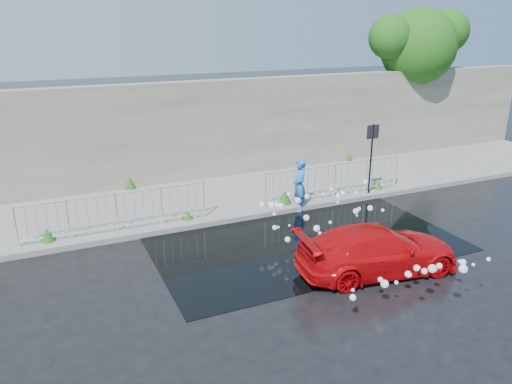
% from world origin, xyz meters
% --- Properties ---
extents(ground, '(90.00, 90.00, 0.00)m').
position_xyz_m(ground, '(0.00, 0.00, 0.00)').
color(ground, black).
rests_on(ground, ground).
extents(pavement, '(30.00, 4.00, 0.15)m').
position_xyz_m(pavement, '(0.00, 5.00, 0.07)').
color(pavement, gray).
rests_on(pavement, ground).
extents(curb, '(30.00, 0.25, 0.16)m').
position_xyz_m(curb, '(0.00, 3.00, 0.08)').
color(curb, gray).
rests_on(curb, ground).
extents(retaining_wall, '(30.00, 0.60, 3.50)m').
position_xyz_m(retaining_wall, '(0.00, 7.20, 1.90)').
color(retaining_wall, '#605D51').
rests_on(retaining_wall, pavement).
extents(puddle, '(8.00, 5.00, 0.01)m').
position_xyz_m(puddle, '(0.50, 1.00, 0.01)').
color(puddle, black).
rests_on(puddle, ground).
extents(sign_post, '(0.45, 0.06, 2.50)m').
position_xyz_m(sign_post, '(4.20, 3.10, 1.72)').
color(sign_post, black).
rests_on(sign_post, ground).
extents(tree, '(4.83, 3.20, 6.20)m').
position_xyz_m(tree, '(9.54, 7.41, 4.71)').
color(tree, '#332114').
rests_on(tree, ground).
extents(railing_left, '(5.05, 0.05, 1.10)m').
position_xyz_m(railing_left, '(-4.00, 3.35, 0.74)').
color(railing_left, silver).
rests_on(railing_left, pavement).
extents(railing_right, '(5.05, 0.05, 1.10)m').
position_xyz_m(railing_right, '(3.00, 3.35, 0.74)').
color(railing_right, silver).
rests_on(railing_right, pavement).
extents(weeds, '(12.17, 3.93, 0.44)m').
position_xyz_m(weeds, '(-0.33, 4.59, 0.34)').
color(weeds, '#144B16').
rests_on(weeds, pavement).
extents(water_spray, '(3.66, 5.61, 1.03)m').
position_xyz_m(water_spray, '(0.99, -0.28, 0.77)').
color(water_spray, white).
rests_on(water_spray, ground).
extents(red_car, '(4.06, 2.07, 1.13)m').
position_xyz_m(red_car, '(1.23, -1.29, 0.56)').
color(red_car, '#B7070B').
rests_on(red_car, ground).
extents(person, '(0.48, 0.66, 1.66)m').
position_xyz_m(person, '(1.50, 3.00, 0.83)').
color(person, blue).
rests_on(person, ground).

